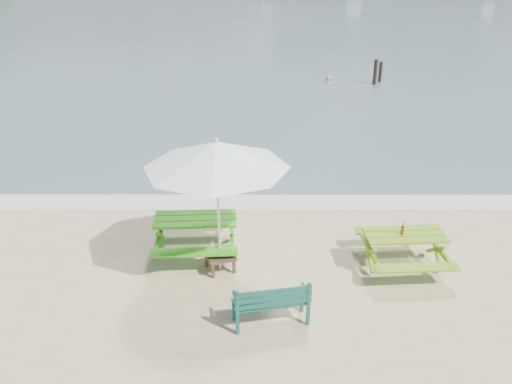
{
  "coord_description": "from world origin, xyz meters",
  "views": [
    {
      "loc": [
        -0.43,
        -6.55,
        5.29
      ],
      "look_at": [
        -0.45,
        3.0,
        1.0
      ],
      "focal_mm": 35.0,
      "sensor_mm": 36.0,
      "label": 1
    }
  ],
  "objects_px": {
    "beer_bottle": "(402,230)",
    "swimmer": "(327,92)",
    "picnic_table_right": "(403,251)",
    "park_bench": "(271,310)",
    "patio_umbrella": "(216,155)",
    "picnic_table_left": "(196,236)",
    "side_table": "(220,262)"
  },
  "relations": [
    {
      "from": "picnic_table_left",
      "to": "side_table",
      "type": "bearing_deg",
      "value": -51.74
    },
    {
      "from": "side_table",
      "to": "beer_bottle",
      "type": "distance_m",
      "value": 3.49
    },
    {
      "from": "picnic_table_right",
      "to": "swimmer",
      "type": "distance_m",
      "value": 17.07
    },
    {
      "from": "patio_umbrella",
      "to": "beer_bottle",
      "type": "height_order",
      "value": "patio_umbrella"
    },
    {
      "from": "picnic_table_right",
      "to": "beer_bottle",
      "type": "height_order",
      "value": "beer_bottle"
    },
    {
      "from": "picnic_table_right",
      "to": "park_bench",
      "type": "height_order",
      "value": "park_bench"
    },
    {
      "from": "picnic_table_left",
      "to": "picnic_table_right",
      "type": "distance_m",
      "value": 4.06
    },
    {
      "from": "swimmer",
      "to": "side_table",
      "type": "bearing_deg",
      "value": -104.01
    },
    {
      "from": "swimmer",
      "to": "patio_umbrella",
      "type": "bearing_deg",
      "value": -104.01
    },
    {
      "from": "patio_umbrella",
      "to": "beer_bottle",
      "type": "distance_m",
      "value": 3.77
    },
    {
      "from": "picnic_table_right",
      "to": "beer_bottle",
      "type": "relative_size",
      "value": 7.34
    },
    {
      "from": "park_bench",
      "to": "beer_bottle",
      "type": "height_order",
      "value": "beer_bottle"
    },
    {
      "from": "patio_umbrella",
      "to": "swimmer",
      "type": "bearing_deg",
      "value": 75.99
    },
    {
      "from": "picnic_table_right",
      "to": "side_table",
      "type": "height_order",
      "value": "picnic_table_right"
    },
    {
      "from": "beer_bottle",
      "to": "swimmer",
      "type": "height_order",
      "value": "beer_bottle"
    },
    {
      "from": "picnic_table_left",
      "to": "patio_umbrella",
      "type": "height_order",
      "value": "patio_umbrella"
    },
    {
      "from": "picnic_table_left",
      "to": "patio_umbrella",
      "type": "xyz_separation_m",
      "value": [
        0.52,
        -0.66,
        1.97
      ]
    },
    {
      "from": "patio_umbrella",
      "to": "beer_bottle",
      "type": "relative_size",
      "value": 14.01
    },
    {
      "from": "side_table",
      "to": "beer_bottle",
      "type": "height_order",
      "value": "beer_bottle"
    },
    {
      "from": "park_bench",
      "to": "swimmer",
      "type": "relative_size",
      "value": 0.78
    },
    {
      "from": "picnic_table_right",
      "to": "side_table",
      "type": "relative_size",
      "value": 2.62
    },
    {
      "from": "side_table",
      "to": "swimmer",
      "type": "height_order",
      "value": "swimmer"
    },
    {
      "from": "picnic_table_right",
      "to": "picnic_table_left",
      "type": "bearing_deg",
      "value": 172.5
    },
    {
      "from": "park_bench",
      "to": "patio_umbrella",
      "type": "distance_m",
      "value": 2.78
    },
    {
      "from": "picnic_table_left",
      "to": "swimmer",
      "type": "bearing_deg",
      "value": 73.78
    },
    {
      "from": "picnic_table_left",
      "to": "side_table",
      "type": "relative_size",
      "value": 2.82
    },
    {
      "from": "beer_bottle",
      "to": "side_table",
      "type": "bearing_deg",
      "value": -178.13
    },
    {
      "from": "patio_umbrella",
      "to": "picnic_table_left",
      "type": "bearing_deg",
      "value": 128.26
    },
    {
      "from": "picnic_table_left",
      "to": "picnic_table_right",
      "type": "bearing_deg",
      "value": -7.5
    },
    {
      "from": "patio_umbrella",
      "to": "side_table",
      "type": "bearing_deg",
      "value": -135.0
    },
    {
      "from": "park_bench",
      "to": "swimmer",
      "type": "height_order",
      "value": "park_bench"
    },
    {
      "from": "park_bench",
      "to": "patio_umbrella",
      "type": "bearing_deg",
      "value": 120.82
    }
  ]
}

